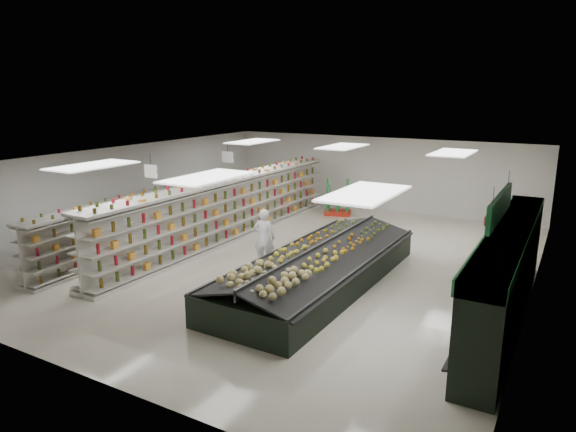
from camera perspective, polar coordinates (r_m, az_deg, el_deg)
The scene contains 16 objects.
floor at distance 16.42m, azimuth 0.18°, elevation -4.61°, with size 16.00×16.00×0.00m, color beige.
ceiling at distance 15.71m, azimuth 0.19°, elevation 6.54°, with size 14.00×16.00×0.02m, color white.
wall_back at distance 23.18m, azimuth 9.97°, elevation 4.67°, with size 14.00×0.02×3.20m, color silver.
wall_front at distance 10.12m, azimuth -22.87°, elevation -8.05°, with size 14.00×0.02×3.20m, color silver.
wall_left at distance 20.29m, azimuth -17.33°, elevation 2.98°, with size 0.02×16.00×3.20m, color silver.
wall_right at distance 14.06m, azimuth 25.92°, elevation -2.38°, with size 0.02×16.00×3.20m, color silver.
produce_wall_case at distance 12.76m, azimuth 23.15°, elevation -5.34°, with size 0.93×8.00×2.20m.
aisle_sign_near at distance 16.47m, azimuth -14.98°, elevation 4.83°, with size 0.52×0.06×0.75m.
aisle_sign_far at distance 19.49m, azimuth -6.72°, elevation 6.51°, with size 0.52×0.06×0.75m.
hortifruti_banner at distance 12.43m, azimuth 22.45°, elevation 0.99°, with size 0.12×3.20×0.95m.
gondola_left at distance 18.44m, azimuth -14.38°, elevation -0.31°, with size 1.22×10.47×1.81m.
gondola_center at distance 18.30m, azimuth -6.60°, elevation 0.50°, with size 1.07×12.66×2.19m.
produce_island at distance 14.03m, azimuth 3.46°, elevation -5.61°, with size 2.96×7.82×1.16m.
soda_endcap at distance 21.96m, azimuth 5.57°, elevation 1.95°, with size 1.34×1.12×1.47m.
shopper_main at distance 15.36m, azimuth -2.66°, elevation -2.44°, with size 0.65×0.43×1.78m, color silver.
shopper_background at distance 21.29m, azimuth -3.28°, elevation 2.28°, with size 0.92×0.57×1.90m, color #9B875F.
Camera 1 is at (7.65, -13.59, 5.17)m, focal length 32.00 mm.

